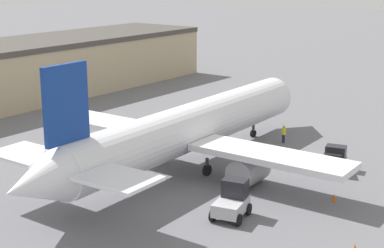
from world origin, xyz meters
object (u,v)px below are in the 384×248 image
object	(u,v)px
ground_crew_worker	(284,133)
baggage_tug	(232,201)
belt_loader_truck	(334,160)
safety_cone_far	(334,197)
airplane	(186,130)
safety_cone_near	(355,248)

from	to	relation	value
ground_crew_worker	baggage_tug	bearing A→B (deg)	157.05
belt_loader_truck	safety_cone_far	size ratio (longest dim) A/B	5.40
ground_crew_worker	safety_cone_far	size ratio (longest dim) A/B	3.21
airplane	safety_cone_far	bearing A→B (deg)	-88.99
baggage_tug	safety_cone_far	distance (m)	8.19
baggage_tug	belt_loader_truck	xyz separation A→B (m)	(13.12, -1.69, -0.21)
baggage_tug	safety_cone_near	bearing A→B (deg)	-102.15
belt_loader_truck	safety_cone_far	distance (m)	6.94
safety_cone_far	airplane	bearing A→B (deg)	92.31
airplane	baggage_tug	bearing A→B (deg)	-126.93
safety_cone_near	safety_cone_far	world-z (taller)	same
belt_loader_truck	safety_cone_far	bearing A→B (deg)	-169.75
safety_cone_near	airplane	bearing A→B (deg)	70.36
baggage_tug	belt_loader_truck	size ratio (longest dim) A/B	1.08
airplane	safety_cone_far	distance (m)	13.58
ground_crew_worker	belt_loader_truck	world-z (taller)	belt_loader_truck
safety_cone_near	safety_cone_far	size ratio (longest dim) A/B	1.00
airplane	belt_loader_truck	bearing A→B (deg)	-57.99
airplane	baggage_tug	size ratio (longest dim) A/B	11.59
safety_cone_far	ground_crew_worker	bearing A→B (deg)	42.47
ground_crew_worker	baggage_tug	distance (m)	18.63
airplane	safety_cone_near	size ratio (longest dim) A/B	67.61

